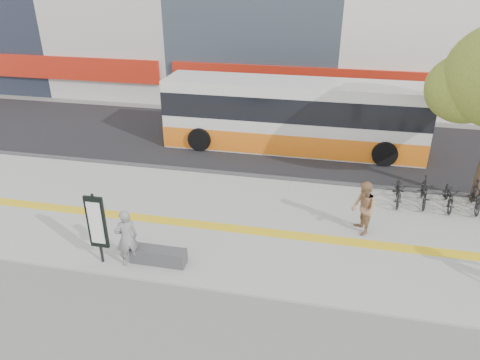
% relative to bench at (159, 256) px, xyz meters
% --- Properties ---
extents(ground, '(120.00, 120.00, 0.00)m').
position_rel_bench_xyz_m(ground, '(2.60, 1.20, -0.30)').
color(ground, slate).
rests_on(ground, ground).
extents(sidewalk, '(40.00, 7.00, 0.08)m').
position_rel_bench_xyz_m(sidewalk, '(2.60, 2.70, -0.27)').
color(sidewalk, slate).
rests_on(sidewalk, ground).
extents(tactile_strip, '(40.00, 0.45, 0.01)m').
position_rel_bench_xyz_m(tactile_strip, '(2.60, 2.20, -0.22)').
color(tactile_strip, gold).
rests_on(tactile_strip, sidewalk).
extents(street, '(40.00, 8.00, 0.06)m').
position_rel_bench_xyz_m(street, '(2.60, 10.20, -0.28)').
color(street, black).
rests_on(street, ground).
extents(curb, '(40.00, 0.25, 0.14)m').
position_rel_bench_xyz_m(curb, '(2.60, 6.20, -0.23)').
color(curb, '#333335').
rests_on(curb, ground).
extents(bench, '(1.60, 0.45, 0.45)m').
position_rel_bench_xyz_m(bench, '(0.00, 0.00, 0.00)').
color(bench, '#333335').
rests_on(bench, sidewalk).
extents(signboard, '(0.55, 0.10, 2.20)m').
position_rel_bench_xyz_m(signboard, '(-1.60, -0.31, 1.06)').
color(signboard, black).
rests_on(signboard, sidewalk).
extents(bus, '(11.67, 2.77, 3.11)m').
position_rel_bench_xyz_m(bus, '(2.75, 9.70, 1.22)').
color(bus, silver).
rests_on(bus, street).
extents(bicycle_row, '(4.16, 1.76, 1.00)m').
position_rel_bench_xyz_m(bicycle_row, '(8.77, 5.20, 0.24)').
color(bicycle_row, black).
rests_on(bicycle_row, sidewalk).
extents(seated_woman, '(0.76, 0.72, 1.74)m').
position_rel_bench_xyz_m(seated_woman, '(-0.80, -0.22, 0.64)').
color(seated_woman, black).
rests_on(seated_woman, sidewalk).
extents(pedestrian_tan, '(0.90, 1.02, 1.75)m').
position_rel_bench_xyz_m(pedestrian_tan, '(5.70, 2.85, 0.65)').
color(pedestrian_tan, '#986F4B').
rests_on(pedestrian_tan, sidewalk).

